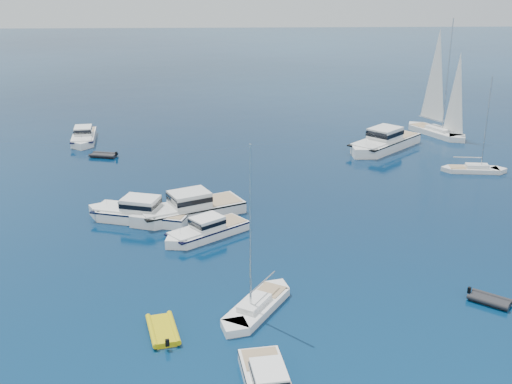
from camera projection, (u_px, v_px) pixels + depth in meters
ground at (351, 346)px, 40.20m from camera, size 400.00×400.00×0.00m
motor_cruiser_left at (206, 237)px, 56.07m from camera, size 8.53×7.52×2.30m
motor_cruiser_centre at (188, 216)px, 60.46m from camera, size 12.20×8.44×3.10m
motor_cruiser_far_l at (139, 220)px, 59.73m from camera, size 11.20×6.18×2.81m
motor_cruiser_distant at (383, 149)px, 82.02m from camera, size 12.24×12.31×3.49m
motor_cruiser_horizon at (84, 141)px, 85.41m from camera, size 4.22×9.88×2.51m
sailboat_fore at (257, 310)px, 44.29m from camera, size 6.25×8.51×12.58m
sailboat_centre at (474, 172)px, 73.18m from camera, size 7.91×2.93×11.35m
sailboat_sails_r at (436, 134)px, 88.80m from camera, size 7.67×11.20×16.33m
tender_yellow at (163, 333)px, 41.61m from camera, size 3.06×4.40×0.95m
tender_grey_near at (489, 303)px, 45.26m from camera, size 3.41×3.22×0.95m
tender_grey_far at (104, 157)px, 78.71m from camera, size 3.76×2.65×0.95m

